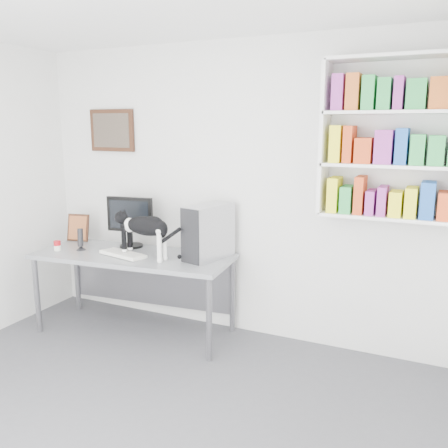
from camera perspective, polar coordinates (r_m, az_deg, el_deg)
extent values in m
cube|color=silver|center=(4.42, 0.71, 3.97)|extent=(4.00, 0.01, 2.70)
cube|color=white|center=(3.87, 19.32, 9.62)|extent=(1.03, 0.28, 1.24)
cube|color=#412414|center=(5.03, -13.32, 10.90)|extent=(0.52, 0.04, 0.42)
cube|color=slate|center=(4.63, -10.70, -8.17)|extent=(1.92, 0.90, 0.77)
cube|color=black|center=(4.72, -11.20, 0.28)|extent=(0.50, 0.29, 0.51)
cube|color=white|center=(4.46, -12.06, -3.55)|extent=(0.49, 0.27, 0.04)
cube|color=#AFAFB4|center=(4.23, -1.87, -0.94)|extent=(0.33, 0.53, 0.49)
cylinder|color=black|center=(4.75, -16.89, -1.73)|extent=(0.13, 0.13, 0.22)
cube|color=#412414|center=(5.12, -17.14, -0.36)|extent=(0.25, 0.14, 0.29)
cylinder|color=#B80F18|center=(4.82, -19.41, -2.46)|extent=(0.08, 0.08, 0.10)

